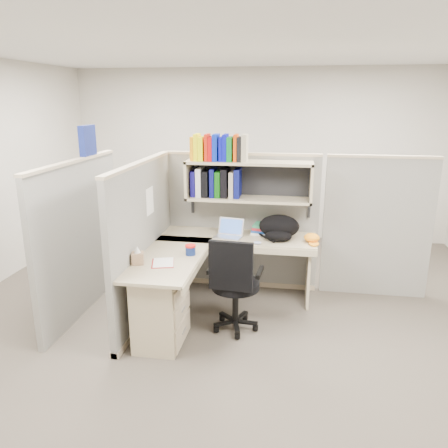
% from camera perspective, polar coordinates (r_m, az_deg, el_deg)
% --- Properties ---
extents(ground, '(6.00, 6.00, 0.00)m').
position_cam_1_polar(ground, '(4.67, 0.78, -12.29)').
color(ground, '#3B342E').
rests_on(ground, ground).
extents(room_shell, '(6.00, 6.00, 6.00)m').
position_cam_1_polar(room_shell, '(4.16, 0.87, 7.78)').
color(room_shell, '#AAA69A').
rests_on(room_shell, ground).
extents(cubicle, '(3.79, 1.84, 1.95)m').
position_cam_1_polar(cubicle, '(4.81, -2.70, 0.21)').
color(cubicle, slate).
rests_on(cubicle, ground).
extents(desk, '(1.74, 1.75, 0.73)m').
position_cam_1_polar(desk, '(4.30, -5.21, -8.45)').
color(desk, tan).
rests_on(desk, ground).
extents(laptop, '(0.34, 0.34, 0.21)m').
position_cam_1_polar(laptop, '(4.83, 0.56, -0.59)').
color(laptop, silver).
rests_on(laptop, desk).
extents(backpack, '(0.52, 0.46, 0.26)m').
position_cam_1_polar(backpack, '(4.81, 7.18, -0.49)').
color(backpack, black).
rests_on(backpack, desk).
extents(orange_cap, '(0.21, 0.23, 0.09)m').
position_cam_1_polar(orange_cap, '(4.80, 11.39, -1.77)').
color(orange_cap, orange).
rests_on(orange_cap, desk).
extents(snack_canister, '(0.10, 0.10, 0.10)m').
position_cam_1_polar(snack_canister, '(4.33, -4.40, -3.37)').
color(snack_canister, navy).
rests_on(snack_canister, desk).
extents(tissue_box, '(0.14, 0.14, 0.17)m').
position_cam_1_polar(tissue_box, '(4.16, -11.23, -3.98)').
color(tissue_box, '#A47F5D').
rests_on(tissue_box, desk).
extents(mouse, '(0.09, 0.07, 0.03)m').
position_cam_1_polar(mouse, '(4.65, 4.38, -2.45)').
color(mouse, '#95A5D4').
rests_on(mouse, desk).
extents(paper_cup, '(0.09, 0.09, 0.10)m').
position_cam_1_polar(paper_cup, '(5.02, 2.19, -0.64)').
color(paper_cup, white).
rests_on(paper_cup, desk).
extents(book_stack, '(0.21, 0.25, 0.11)m').
position_cam_1_polar(book_stack, '(5.03, 4.76, -0.57)').
color(book_stack, gray).
rests_on(book_stack, desk).
extents(loose_paper, '(0.25, 0.29, 0.00)m').
position_cam_1_polar(loose_paper, '(4.17, -7.93, -4.98)').
color(loose_paper, white).
rests_on(loose_paper, desk).
extents(task_chair, '(0.53, 0.49, 0.99)m').
position_cam_1_polar(task_chair, '(4.30, 1.38, -9.74)').
color(task_chair, black).
rests_on(task_chair, ground).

